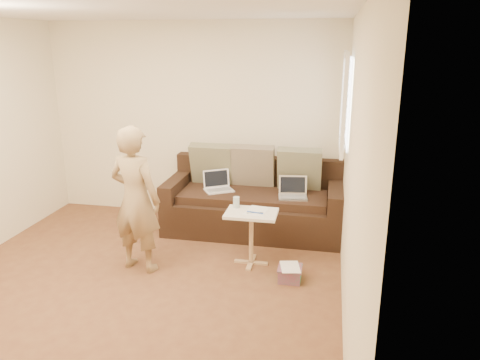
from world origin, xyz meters
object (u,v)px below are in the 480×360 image
(drinking_glass, at_px, (236,202))
(sofa, at_px, (254,199))
(person, at_px, (136,199))
(laptop_silver, at_px, (293,198))
(side_table, at_px, (251,238))
(striped_box, at_px, (290,273))
(laptop_white, at_px, (219,191))

(drinking_glass, bearing_deg, sofa, 86.19)
(person, bearing_deg, laptop_silver, -131.73)
(side_table, bearing_deg, laptop_silver, 64.17)
(sofa, bearing_deg, striped_box, -64.34)
(striped_box, bearing_deg, laptop_silver, 94.12)
(laptop_white, height_order, striped_box, laptop_white)
(laptop_white, bearing_deg, drinking_glass, -95.20)
(striped_box, bearing_deg, drinking_glass, 147.92)
(laptop_white, bearing_deg, person, -147.69)
(drinking_glass, xyz_separation_m, striped_box, (0.64, -0.40, -0.58))
(laptop_silver, height_order, side_table, laptop_silver)
(sofa, xyz_separation_m, laptop_silver, (0.51, -0.15, 0.10))
(sofa, distance_m, laptop_silver, 0.54)
(sofa, distance_m, drinking_glass, 0.85)
(laptop_silver, distance_m, person, 1.90)
(person, distance_m, striped_box, 1.75)
(laptop_white, height_order, drinking_glass, drinking_glass)
(person, height_order, side_table, person)
(sofa, height_order, laptop_white, sofa)
(laptop_white, height_order, person, person)
(sofa, relative_size, side_table, 3.67)
(laptop_white, distance_m, person, 1.36)
(sofa, xyz_separation_m, laptop_white, (-0.44, -0.05, 0.10))
(sofa, height_order, striped_box, sofa)
(sofa, xyz_separation_m, person, (-1.02, -1.25, 0.35))
(laptop_white, bearing_deg, laptop_silver, -37.67)
(sofa, bearing_deg, person, -129.22)
(person, relative_size, drinking_glass, 12.95)
(side_table, distance_m, striped_box, 0.58)
(laptop_silver, bearing_deg, drinking_glass, -138.20)
(laptop_white, bearing_deg, striped_box, -80.55)
(drinking_glass, distance_m, striped_box, 0.95)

